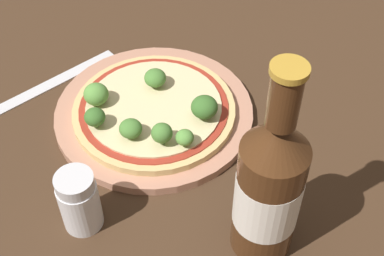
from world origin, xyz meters
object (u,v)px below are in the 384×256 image
(beer_bottle, at_px, (269,188))
(fork, at_px, (56,81))
(pizza, at_px, (154,109))
(pepper_shaker, at_px, (79,201))

(beer_bottle, height_order, fork, beer_bottle)
(pizza, xyz_separation_m, fork, (-0.16, -0.01, -0.02))
(fork, bearing_deg, beer_bottle, -84.66)
(beer_bottle, relative_size, pepper_shaker, 3.13)
(pizza, height_order, fork, pizza)
(pizza, relative_size, beer_bottle, 0.86)
(beer_bottle, xyz_separation_m, pepper_shaker, (-0.18, -0.08, -0.05))
(beer_bottle, bearing_deg, pepper_shaker, -156.42)
(beer_bottle, relative_size, fork, 1.31)
(pizza, bearing_deg, pepper_shaker, -83.59)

